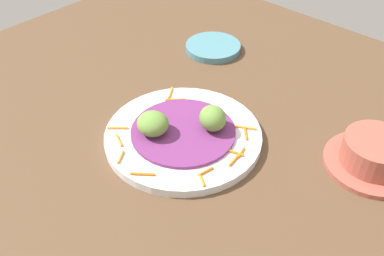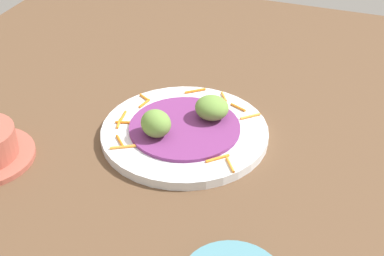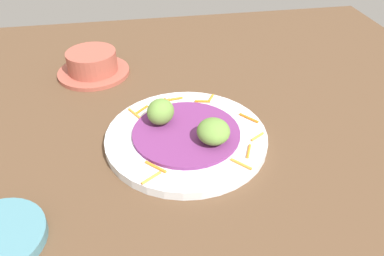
# 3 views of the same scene
# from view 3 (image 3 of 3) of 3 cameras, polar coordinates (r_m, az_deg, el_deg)

# --- Properties ---
(table_surface) EXTENTS (1.10, 1.10, 0.02)m
(table_surface) POSITION_cam_3_polar(r_m,az_deg,el_deg) (0.60, 1.54, -2.95)
(table_surface) COLOR brown
(table_surface) RESTS_ON ground
(main_plate) EXTENTS (0.25, 0.25, 0.01)m
(main_plate) POSITION_cam_3_polar(r_m,az_deg,el_deg) (0.59, -0.86, -1.42)
(main_plate) COLOR silver
(main_plate) RESTS_ON table_surface
(cabbage_bed) EXTENTS (0.17, 0.17, 0.01)m
(cabbage_bed) POSITION_cam_3_polar(r_m,az_deg,el_deg) (0.59, -0.87, -0.67)
(cabbage_bed) COLOR #702D6B
(cabbage_bed) RESTS_ON main_plate
(carrot_garnish) EXTENTS (0.21, 0.21, 0.00)m
(carrot_garnish) POSITION_cam_3_polar(r_m,az_deg,el_deg) (0.60, -0.24, 0.34)
(carrot_garnish) COLOR orange
(carrot_garnish) RESTS_ON main_plate
(guac_scoop_left) EXTENTS (0.06, 0.05, 0.04)m
(guac_scoop_left) POSITION_cam_3_polar(r_m,az_deg,el_deg) (0.56, 3.22, -0.50)
(guac_scoop_left) COLOR olive
(guac_scoop_left) RESTS_ON cabbage_bed
(guac_scoop_center) EXTENTS (0.06, 0.06, 0.04)m
(guac_scoop_center) POSITION_cam_3_polar(r_m,az_deg,el_deg) (0.60, -4.74, 2.46)
(guac_scoop_center) COLOR olive
(guac_scoop_center) RESTS_ON cabbage_bed
(terracotta_bowl) EXTENTS (0.14, 0.14, 0.05)m
(terracotta_bowl) POSITION_cam_3_polar(r_m,az_deg,el_deg) (0.80, -14.68, 9.20)
(terracotta_bowl) COLOR #A85142
(terracotta_bowl) RESTS_ON table_surface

